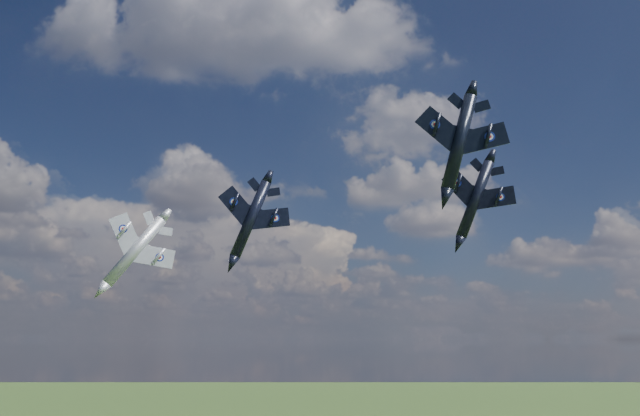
# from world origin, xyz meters

# --- Properties ---
(jet_lead_navy) EXTENTS (10.25, 13.27, 5.75)m
(jet_lead_navy) POSITION_xyz_m (-1.88, 6.11, 80.69)
(jet_lead_navy) COLOR black
(jet_right_navy) EXTENTS (10.97, 13.84, 5.07)m
(jet_right_navy) POSITION_xyz_m (19.10, -7.21, 85.36)
(jet_right_navy) COLOR black
(jet_high_navy) EXTENTS (15.31, 17.98, 7.17)m
(jet_high_navy) POSITION_xyz_m (27.14, 21.14, 86.29)
(jet_high_navy) COLOR black
(jet_left_silver) EXTENTS (16.61, 19.44, 9.69)m
(jet_left_silver) POSITION_xyz_m (-20.89, 25.39, 79.79)
(jet_left_silver) COLOR #A4A5AE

